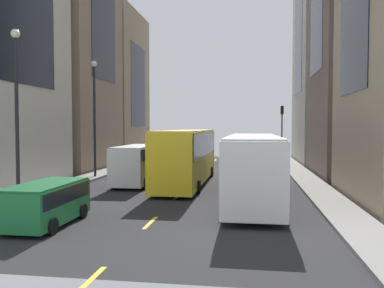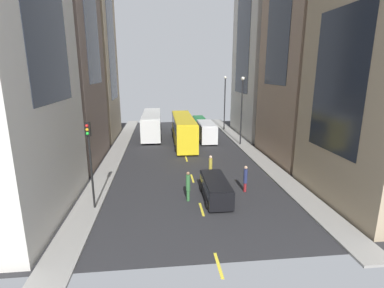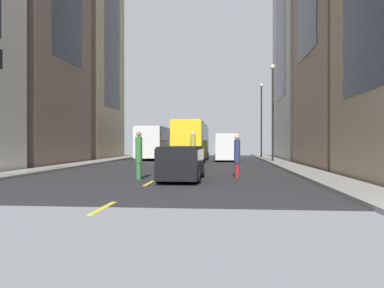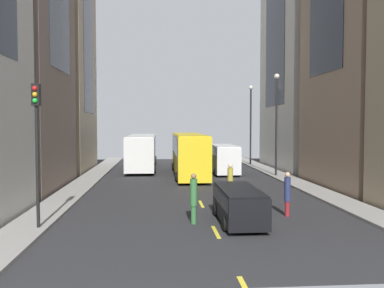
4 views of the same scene
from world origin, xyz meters
TOP-DOWN VIEW (x-y plane):
  - ground_plane at (0.00, 0.00)m, footprint 41.72×41.72m
  - sidewalk_west at (-7.92, 0.00)m, footprint 1.88×44.00m
  - sidewalk_east at (7.92, 0.00)m, footprint 1.88×44.00m
  - lane_stripe_0 at (0.00, -21.00)m, footprint 0.16×2.00m
  - lane_stripe_1 at (0.00, -15.00)m, footprint 0.16×2.00m
  - lane_stripe_2 at (0.00, -9.00)m, footprint 0.16×2.00m
  - lane_stripe_3 at (0.00, -3.00)m, footprint 0.16×2.00m
  - lane_stripe_4 at (0.00, 3.00)m, footprint 0.16×2.00m
  - lane_stripe_5 at (0.00, 9.00)m, footprint 0.16×2.00m
  - lane_stripe_6 at (0.00, 15.00)m, footprint 0.16×2.00m
  - lane_stripe_7 at (0.00, 21.00)m, footprint 0.16×2.00m
  - building_west_0 at (-12.14, -14.53)m, footprint 6.22×11.83m
  - building_east_0 at (12.14, -14.78)m, footprint 6.22×10.39m
  - city_bus_white at (-4.05, 9.43)m, footprint 2.80×12.42m
  - streetcar_yellow at (0.24, 3.99)m, footprint 2.70×12.65m
  - delivery_van_white at (3.46, 4.94)m, footprint 2.25×5.78m
  - car_green_0 at (3.88, 15.95)m, footprint 2.01×4.11m
  - car_black_1 at (1.25, -13.47)m, footprint 1.90×4.77m
  - pedestrian_waiting_curb at (-0.80, -13.51)m, footprint 0.32×0.32m
  - pedestrian_crossing_near at (3.84, -12.34)m, footprint 0.30×0.30m
  - pedestrian_crossing_mid at (1.47, -9.95)m, footprint 0.30×0.30m
  - traffic_light_near_corner at (-7.38, -14.21)m, footprint 0.32×0.44m
  - streetlamp_near at (7.48, 2.29)m, footprint 0.44×0.44m
  - streetlamp_far at (7.48, 12.10)m, footprint 0.44×0.44m

SIDE VIEW (x-z plane):
  - ground_plane at x=0.00m, z-range 0.00..0.00m
  - lane_stripe_0 at x=0.00m, z-range 0.00..0.01m
  - lane_stripe_1 at x=0.00m, z-range 0.00..0.01m
  - lane_stripe_2 at x=0.00m, z-range 0.00..0.01m
  - lane_stripe_3 at x=0.00m, z-range 0.00..0.01m
  - lane_stripe_4 at x=0.00m, z-range 0.00..0.01m
  - lane_stripe_5 at x=0.00m, z-range 0.00..0.01m
  - lane_stripe_6 at x=0.00m, z-range 0.00..0.01m
  - lane_stripe_7 at x=0.00m, z-range 0.00..0.01m
  - sidewalk_west at x=-7.92m, z-range 0.00..0.15m
  - sidewalk_east at x=7.92m, z-range 0.00..0.15m
  - car_black_1 at x=1.25m, z-range 0.14..1.71m
  - car_green_0 at x=3.88m, z-range 0.15..1.79m
  - pedestrian_crossing_near at x=3.84m, z-range 0.09..2.24m
  - pedestrian_waiting_curb at x=-0.80m, z-range 0.09..2.35m
  - pedestrian_crossing_mid at x=1.47m, z-range 0.11..2.48m
  - delivery_van_white at x=3.46m, z-range 0.23..2.80m
  - city_bus_white at x=-4.05m, z-range 0.33..3.69m
  - streetcar_yellow at x=0.24m, z-range 0.33..3.92m
  - traffic_light_near_corner at x=-7.38m, z-range 1.31..7.28m
  - streetlamp_far at x=7.48m, z-range 0.98..9.42m
  - streetlamp_near at x=7.48m, z-range 0.99..9.50m
  - building_east_0 at x=12.14m, z-range 0.00..17.21m
  - building_west_0 at x=-12.14m, z-range 0.00..33.15m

